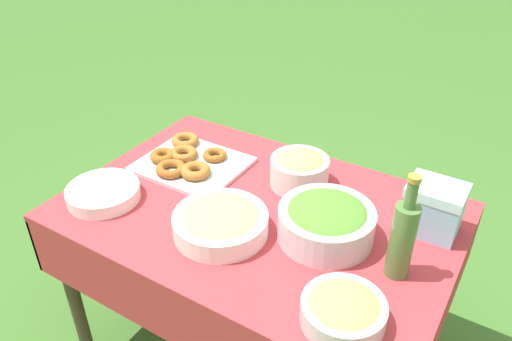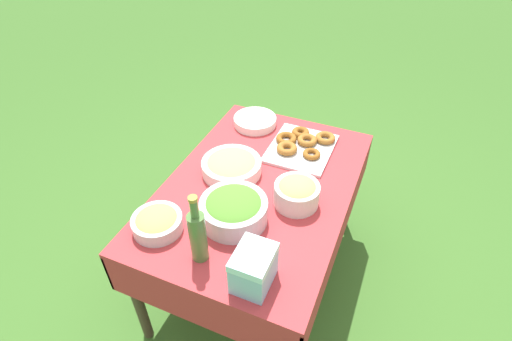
# 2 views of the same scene
# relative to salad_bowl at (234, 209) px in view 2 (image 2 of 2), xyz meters

# --- Properties ---
(ground_plane) EXTENTS (14.00, 14.00, 0.00)m
(ground_plane) POSITION_rel_salad_bowl_xyz_m (-0.25, 0.01, -0.76)
(ground_plane) COLOR #3D6B28
(picnic_table) EXTENTS (1.29, 0.87, 0.70)m
(picnic_table) POSITION_rel_salad_bowl_xyz_m (-0.25, 0.01, -0.16)
(picnic_table) COLOR #B73338
(picnic_table) RESTS_ON ground_plane
(salad_bowl) EXTENTS (0.30, 0.30, 0.12)m
(salad_bowl) POSITION_rel_salad_bowl_xyz_m (0.00, 0.00, 0.00)
(salad_bowl) COLOR silver
(salad_bowl) RESTS_ON picnic_table
(pasta_bowl) EXTENTS (0.30, 0.30, 0.09)m
(pasta_bowl) POSITION_rel_salad_bowl_xyz_m (-0.29, -0.15, -0.02)
(pasta_bowl) COLOR white
(pasta_bowl) RESTS_ON picnic_table
(donut_platter) EXTENTS (0.38, 0.35, 0.05)m
(donut_platter) POSITION_rel_salad_bowl_xyz_m (-0.62, 0.11, -0.04)
(donut_platter) COLOR silver
(donut_platter) RESTS_ON picnic_table
(plate_stack) EXTENTS (0.25, 0.25, 0.05)m
(plate_stack) POSITION_rel_salad_bowl_xyz_m (-0.74, -0.21, -0.04)
(plate_stack) COLOR white
(plate_stack) RESTS_ON picnic_table
(olive_oil_bottle) EXTENTS (0.07, 0.07, 0.33)m
(olive_oil_bottle) POSITION_rel_salad_bowl_xyz_m (0.24, -0.04, 0.07)
(olive_oil_bottle) COLOR #4C7238
(olive_oil_bottle) RESTS_ON picnic_table
(bread_bowl) EXTENTS (0.21, 0.21, 0.13)m
(bread_bowl) POSITION_rel_salad_bowl_xyz_m (-0.20, 0.22, 0.00)
(bread_bowl) COLOR silver
(bread_bowl) RESTS_ON picnic_table
(fruit_bowl) EXTENTS (0.22, 0.22, 0.08)m
(fruit_bowl) POSITION_rel_salad_bowl_xyz_m (0.18, -0.28, -0.02)
(fruit_bowl) COLOR silver
(fruit_bowl) RESTS_ON picnic_table
(cooler_box) EXTENTS (0.17, 0.14, 0.17)m
(cooler_box) POSITION_rel_salad_bowl_xyz_m (0.26, 0.21, 0.02)
(cooler_box) COLOR #8CC6E5
(cooler_box) RESTS_ON picnic_table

